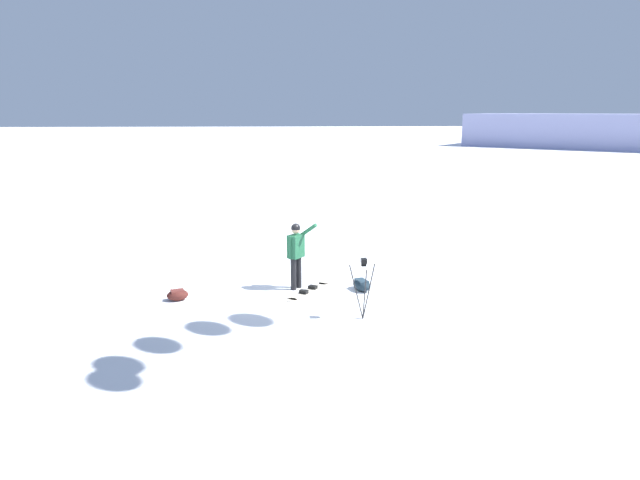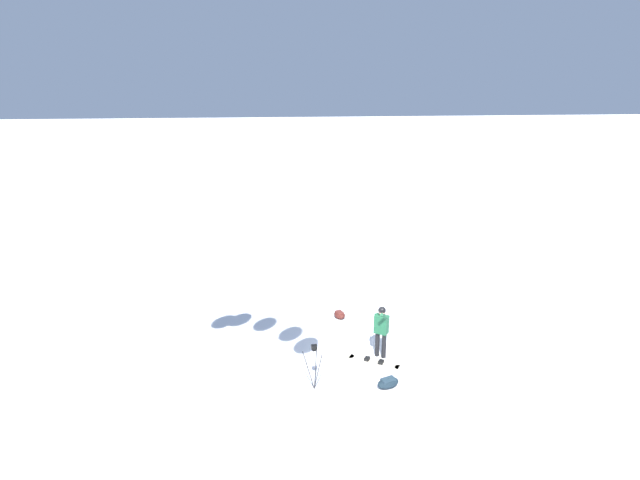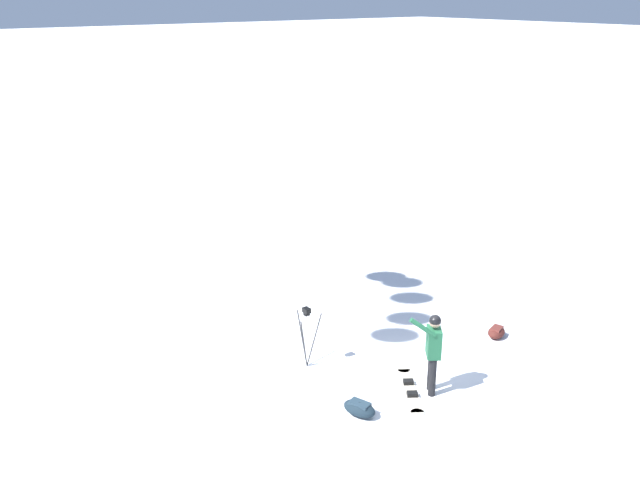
{
  "view_description": "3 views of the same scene",
  "coord_description": "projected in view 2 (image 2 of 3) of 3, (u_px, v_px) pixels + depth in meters",
  "views": [
    {
      "loc": [
        0.34,
        13.45,
        4.38
      ],
      "look_at": [
        -0.63,
        0.5,
        1.47
      ],
      "focal_mm": 32.52,
      "sensor_mm": 36.0,
      "label": 1
    },
    {
      "loc": [
        -12.96,
        3.53,
        7.83
      ],
      "look_at": [
        -2.58,
        1.8,
        4.62
      ],
      "focal_mm": 27.33,
      "sensor_mm": 36.0,
      "label": 2
    },
    {
      "loc": [
        -8.86,
        -8.47,
        7.41
      ],
      "look_at": [
        -1.6,
        1.14,
        3.03
      ],
      "focal_mm": 38.5,
      "sensor_mm": 36.0,
      "label": 3
    }
  ],
  "objects": [
    {
      "name": "gear_bag_small",
      "position": [
        388.0,
        383.0,
        13.43
      ],
      "size": [
        0.55,
        0.73,
        0.27
      ],
      "color": "#192833",
      "rests_on": "ground_plane"
    },
    {
      "name": "ground_plane",
      "position": [
        364.0,
        356.0,
        15.07
      ],
      "size": [
        300.0,
        300.0,
        0.0
      ],
      "primitive_type": "plane",
      "color": "white"
    },
    {
      "name": "camera_tripod",
      "position": [
        314.0,
        358.0,
        13.13
      ],
      "size": [
        0.58,
        0.5,
        1.34
      ],
      "color": "#262628",
      "rests_on": "ground_plane"
    },
    {
      "name": "gear_bag_large",
      "position": [
        340.0,
        315.0,
        17.56
      ],
      "size": [
        0.59,
        0.49,
        0.25
      ],
      "color": "#4C1E19",
      "rests_on": "ground_plane"
    },
    {
      "name": "snowboard",
      "position": [
        374.0,
        361.0,
        14.72
      ],
      "size": [
        1.13,
        1.55,
        0.1
      ],
      "color": "beige",
      "rests_on": "ground_plane"
    },
    {
      "name": "snowboarder",
      "position": [
        381.0,
        327.0,
        14.74
      ],
      "size": [
        0.76,
        0.47,
        1.7
      ],
      "color": "black",
      "rests_on": "ground_plane"
    }
  ]
}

